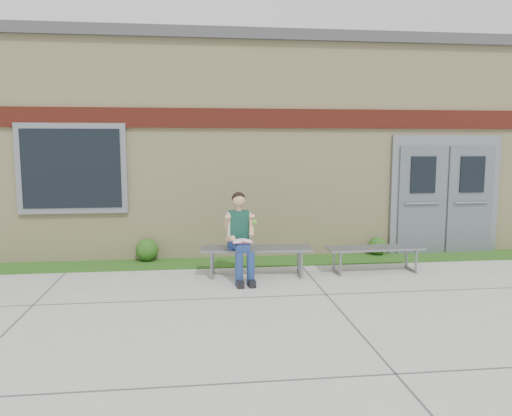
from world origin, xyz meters
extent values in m
plane|color=#9E9E99|center=(0.00, 0.00, 0.00)|extent=(80.00, 80.00, 0.00)
cube|color=#214A13|center=(0.00, 2.60, 0.01)|extent=(16.00, 0.80, 0.02)
cube|color=beige|center=(0.00, 6.00, 2.00)|extent=(16.00, 6.00, 4.00)
cube|color=#3F3F42|center=(0.00, 6.00, 4.10)|extent=(16.20, 6.20, 0.20)
cube|color=maroon|center=(0.00, 2.97, 2.60)|extent=(16.00, 0.06, 0.35)
cube|color=slate|center=(-3.00, 2.96, 1.70)|extent=(1.90, 0.08, 1.60)
cube|color=black|center=(-3.00, 2.92, 1.70)|extent=(1.70, 0.04, 1.40)
cube|color=slate|center=(4.00, 2.96, 1.15)|extent=(2.20, 0.08, 2.30)
cube|color=#565E67|center=(3.50, 2.91, 1.05)|extent=(0.92, 0.06, 2.10)
cube|color=#565E67|center=(4.50, 2.91, 1.05)|extent=(0.92, 0.06, 2.10)
cube|color=slate|center=(0.13, 1.66, 0.45)|extent=(1.82, 0.64, 0.03)
cube|color=slate|center=(-0.58, 1.66, 0.20)|extent=(0.09, 0.50, 0.41)
cube|color=slate|center=(0.85, 1.66, 0.20)|extent=(0.09, 0.50, 0.41)
cube|color=slate|center=(2.13, 1.66, 0.41)|extent=(1.63, 0.49, 0.03)
cube|color=slate|center=(1.48, 1.66, 0.18)|extent=(0.05, 0.45, 0.37)
cube|color=slate|center=(2.78, 1.66, 0.18)|extent=(0.05, 0.45, 0.37)
cube|color=navy|center=(-0.16, 1.61, 0.54)|extent=(0.35, 0.26, 0.16)
cube|color=#113E2D|center=(-0.15, 1.59, 0.85)|extent=(0.33, 0.22, 0.46)
sphere|color=tan|center=(-0.15, 1.59, 1.25)|extent=(0.22, 0.22, 0.21)
sphere|color=black|center=(-0.15, 1.60, 1.27)|extent=(0.23, 0.23, 0.22)
cylinder|color=navy|center=(-0.23, 1.35, 0.56)|extent=(0.17, 0.43, 0.15)
cylinder|color=navy|center=(-0.05, 1.36, 0.56)|extent=(0.17, 0.43, 0.15)
cylinder|color=navy|center=(-0.19, 1.11, 0.25)|extent=(0.12, 0.12, 0.50)
cylinder|color=navy|center=(-0.02, 1.13, 0.25)|extent=(0.12, 0.12, 0.50)
cube|color=black|center=(-0.19, 1.04, 0.05)|extent=(0.12, 0.26, 0.10)
cube|color=black|center=(-0.01, 1.06, 0.05)|extent=(0.12, 0.26, 0.10)
cylinder|color=tan|center=(-0.34, 1.52, 0.91)|extent=(0.10, 0.23, 0.26)
cylinder|color=tan|center=(0.04, 1.55, 0.91)|extent=(0.10, 0.23, 0.26)
cube|color=white|center=(-0.13, 1.24, 0.66)|extent=(0.32, 0.24, 0.01)
cube|color=#CD4D7A|center=(-0.13, 1.24, 0.65)|extent=(0.32, 0.25, 0.01)
sphere|color=#63AC2E|center=(0.08, 1.41, 0.92)|extent=(0.08, 0.08, 0.08)
sphere|color=#214A13|center=(-1.73, 2.85, 0.22)|extent=(0.41, 0.41, 0.41)
sphere|color=#214A13|center=(2.63, 2.85, 0.19)|extent=(0.34, 0.34, 0.34)
camera|label=1|loc=(-0.82, -6.21, 2.12)|focal=35.00mm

